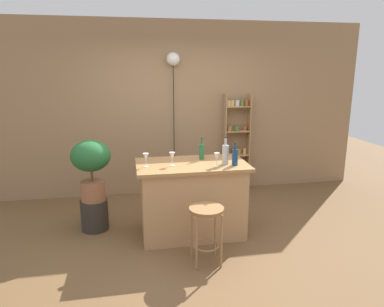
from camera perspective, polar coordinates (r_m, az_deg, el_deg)
The scene contains 14 objects.
ground at distance 4.37m, azimuth 0.68°, elevation -14.35°, with size 12.00×12.00×0.00m, color brown.
back_wall at distance 5.82m, azimuth -3.01°, elevation 7.20°, with size 6.40×0.10×2.80m, color #997551.
kitchen_counter at distance 4.45m, azimuth -0.05°, elevation -7.27°, with size 1.35×0.79×0.92m.
bar_stool at distance 3.78m, azimuth 2.34°, elevation -10.92°, with size 0.37×0.37×0.63m.
spice_shelf at distance 5.98m, azimuth 7.22°, elevation 1.83°, with size 0.44×0.17×1.64m.
plant_stool at distance 4.81m, azimuth -15.50°, elevation -9.53°, with size 0.35×0.35×0.40m, color #2D2823.
potted_plant at distance 4.59m, azimuth -16.05°, elevation -1.56°, with size 0.49×0.45×0.79m.
bottle_olive_oil at distance 4.22m, azimuth 6.98°, elevation -0.50°, with size 0.07×0.07×0.28m.
bottle_sauce_amber at distance 4.47m, azimuth 1.57°, elevation 0.38°, with size 0.06×0.06×0.28m.
bottle_soda_blue at distance 4.25m, azimuth 5.43°, elevation -0.06°, with size 0.08×0.08×0.34m.
wine_glass_left at distance 4.15m, azimuth -7.50°, elevation -0.59°, with size 0.07×0.07×0.16m.
wine_glass_center at distance 4.15m, azimuth 4.07°, elevation -0.53°, with size 0.07×0.07×0.16m.
wine_glass_right at distance 4.17m, azimuth -3.23°, elevation -0.43°, with size 0.07×0.07×0.16m.
pendant_globe_light at distance 5.67m, azimuth -3.08°, elevation 14.69°, with size 0.21×0.21×2.30m.
Camera 1 is at (-0.75, -3.79, 2.05)m, focal length 32.89 mm.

